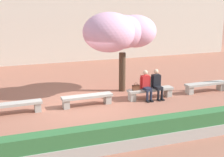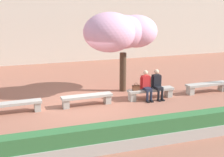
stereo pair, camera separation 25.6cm
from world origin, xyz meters
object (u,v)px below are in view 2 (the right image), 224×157
object	(u,v)px
cherry_tree_main	(121,32)
person_seated_right	(157,83)
stone_bench_east_end	(207,86)
person_seated_left	(146,84)
stone_bench_center	(87,98)
handbag	(136,87)
stone_bench_near_east	(151,92)
stone_bench_near_west	(14,106)

from	to	relation	value
cherry_tree_main	person_seated_right	bearing A→B (deg)	-54.91
stone_bench_east_end	person_seated_left	xyz separation A→B (m)	(-3.12, -0.05, 0.39)
stone_bench_center	person_seated_left	size ratio (longest dim) A/B	1.63
person_seated_right	handbag	xyz separation A→B (m)	(-0.97, 0.04, -0.12)
stone_bench_east_end	handbag	bearing A→B (deg)	-179.77
stone_bench_east_end	cherry_tree_main	world-z (taller)	cherry_tree_main
handbag	cherry_tree_main	xyz separation A→B (m)	(-0.12, 1.52, 2.20)
cherry_tree_main	handbag	bearing A→B (deg)	-85.35
stone_bench_center	stone_bench_east_end	distance (m)	5.72
person_seated_left	stone_bench_near_east	bearing A→B (deg)	11.79
stone_bench_center	stone_bench_east_end	xyz separation A→B (m)	(5.72, 0.00, 0.00)
stone_bench_center	cherry_tree_main	distance (m)	3.53
stone_bench_near_west	stone_bench_east_end	xyz separation A→B (m)	(8.58, 0.00, 0.00)
stone_bench_east_end	person_seated_right	distance (m)	2.63
person_seated_right	stone_bench_center	bearing A→B (deg)	179.02
person_seated_left	person_seated_right	xyz separation A→B (m)	(0.52, 0.00, 0.00)
stone_bench_east_end	person_seated_right	world-z (taller)	person_seated_right
stone_bench_center	stone_bench_east_end	size ratio (longest dim) A/B	1.00
person_seated_right	handbag	size ratio (longest dim) A/B	3.81
stone_bench_near_east	handbag	distance (m)	0.76
stone_bench_near_west	stone_bench_near_east	world-z (taller)	same
person_seated_right	cherry_tree_main	bearing A→B (deg)	125.09
stone_bench_near_east	person_seated_right	size ratio (longest dim) A/B	1.63
stone_bench_center	person_seated_right	world-z (taller)	person_seated_right
stone_bench_center	cherry_tree_main	bearing A→B (deg)	36.62
stone_bench_near_west	handbag	size ratio (longest dim) A/B	6.21
stone_bench_near_east	person_seated_left	distance (m)	0.47
handbag	cherry_tree_main	size ratio (longest dim) A/B	0.09
person_seated_right	cherry_tree_main	distance (m)	2.82
stone_bench_near_west	stone_bench_center	bearing A→B (deg)	0.00
stone_bench_near_west	person_seated_left	world-z (taller)	person_seated_left
stone_bench_east_end	stone_bench_center	bearing A→B (deg)	180.00
stone_bench_near_west	stone_bench_center	size ratio (longest dim) A/B	1.00
stone_bench_center	person_seated_left	bearing A→B (deg)	-1.18
stone_bench_near_west	stone_bench_near_east	bearing A→B (deg)	0.00
stone_bench_near_west	stone_bench_near_east	size ratio (longest dim) A/B	1.00
stone_bench_near_west	person_seated_left	xyz separation A→B (m)	(5.46, -0.05, 0.39)
stone_bench_near_west	stone_bench_center	world-z (taller)	same
person_seated_right	stone_bench_east_end	bearing A→B (deg)	1.18
person_seated_right	person_seated_left	bearing A→B (deg)	-179.99
stone_bench_near_east	cherry_tree_main	bearing A→B (deg)	118.93
stone_bench_near_east	person_seated_left	world-z (taller)	person_seated_left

